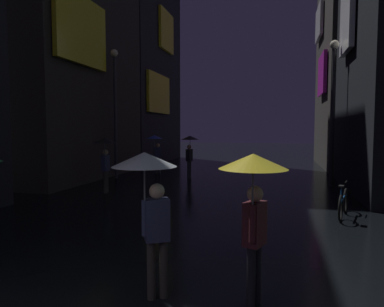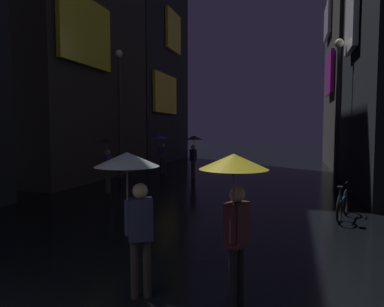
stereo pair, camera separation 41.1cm
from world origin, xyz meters
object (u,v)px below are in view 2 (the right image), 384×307
(pedestrian_foreground_left_black, at_px, (107,149))
(bicycle_parked_at_storefront, at_px, (343,204))
(streetlamp_right_far, at_px, (338,97))
(pedestrian_near_crossing_blue, at_px, (160,143))
(pedestrian_midstreet_left_yellow, at_px, (235,188))
(streetlamp_left_far, at_px, (120,100))
(pedestrian_foreground_right_black, at_px, (194,145))
(pedestrian_midstreet_centre_clear, at_px, (131,184))

(pedestrian_foreground_left_black, xyz_separation_m, bicycle_parked_at_storefront, (8.12, -1.53, -1.28))
(bicycle_parked_at_storefront, bearing_deg, pedestrian_foreground_left_black, 169.30)
(streetlamp_right_far, bearing_deg, pedestrian_near_crossing_blue, 165.90)
(pedestrian_near_crossing_blue, relative_size, streetlamp_right_far, 0.35)
(streetlamp_right_far, bearing_deg, bicycle_parked_at_storefront, -94.33)
(pedestrian_midstreet_left_yellow, height_order, streetlamp_right_far, streetlamp_right_far)
(pedestrian_near_crossing_blue, distance_m, streetlamp_left_far, 3.37)
(pedestrian_near_crossing_blue, relative_size, streetlamp_left_far, 0.34)
(pedestrian_near_crossing_blue, relative_size, pedestrian_foreground_left_black, 1.00)
(pedestrian_midstreet_left_yellow, relative_size, bicycle_parked_at_storefront, 1.20)
(pedestrian_near_crossing_blue, bearing_deg, pedestrian_foreground_left_black, -88.06)
(pedestrian_foreground_right_black, relative_size, pedestrian_foreground_left_black, 1.00)
(pedestrian_midstreet_centre_clear, xyz_separation_m, pedestrian_foreground_right_black, (-2.58, 12.12, 0.00))
(pedestrian_midstreet_left_yellow, relative_size, streetlamp_right_far, 0.35)
(pedestrian_foreground_right_black, relative_size, streetlamp_right_far, 0.35)
(pedestrian_foreground_right_black, distance_m, bicycle_parked_at_storefront, 8.94)
(pedestrian_midstreet_left_yellow, bearing_deg, bicycle_parked_at_storefront, 69.70)
(pedestrian_midstreet_centre_clear, bearing_deg, pedestrian_foreground_right_black, 102.04)
(pedestrian_midstreet_centre_clear, distance_m, streetlamp_left_far, 12.80)
(pedestrian_foreground_right_black, distance_m, streetlamp_right_far, 6.91)
(streetlamp_right_far, height_order, streetlamp_left_far, streetlamp_left_far)
(pedestrian_near_crossing_blue, distance_m, pedestrian_midstreet_left_yellow, 14.53)
(bicycle_parked_at_storefront, bearing_deg, pedestrian_near_crossing_blue, 137.84)
(pedestrian_midstreet_left_yellow, height_order, streetlamp_left_far, streetlamp_left_far)
(pedestrian_midstreet_left_yellow, distance_m, pedestrian_midstreet_centre_clear, 1.44)
(pedestrian_foreground_left_black, xyz_separation_m, streetlamp_left_far, (-1.48, 3.80, 2.21))
(pedestrian_midstreet_left_yellow, xyz_separation_m, streetlamp_left_far, (-7.53, 10.92, 2.21))
(bicycle_parked_at_storefront, bearing_deg, pedestrian_foreground_right_black, 133.46)
(pedestrian_near_crossing_blue, height_order, pedestrian_foreground_left_black, same)
(bicycle_parked_at_storefront, distance_m, streetlamp_left_far, 11.52)
(pedestrian_foreground_right_black, relative_size, streetlamp_left_far, 0.34)
(pedestrian_near_crossing_blue, xyz_separation_m, pedestrian_foreground_right_black, (2.23, -1.11, 0.00))
(pedestrian_midstreet_centre_clear, distance_m, pedestrian_foreground_left_black, 8.58)
(pedestrian_midstreet_left_yellow, relative_size, pedestrian_foreground_left_black, 1.00)
(pedestrian_near_crossing_blue, bearing_deg, pedestrian_midstreet_left_yellow, -64.52)
(pedestrian_near_crossing_blue, height_order, streetlamp_left_far, streetlamp_left_far)
(streetlamp_left_far, bearing_deg, streetlamp_right_far, 0.03)
(pedestrian_near_crossing_blue, height_order, pedestrian_midstreet_centre_clear, same)
(pedestrian_near_crossing_blue, height_order, bicycle_parked_at_storefront, pedestrian_near_crossing_blue)
(pedestrian_midstreet_left_yellow, distance_m, streetlamp_right_far, 11.40)
(pedestrian_midstreet_centre_clear, relative_size, pedestrian_foreground_right_black, 1.00)
(bicycle_parked_at_storefront, bearing_deg, pedestrian_midstreet_centre_clear, -121.58)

